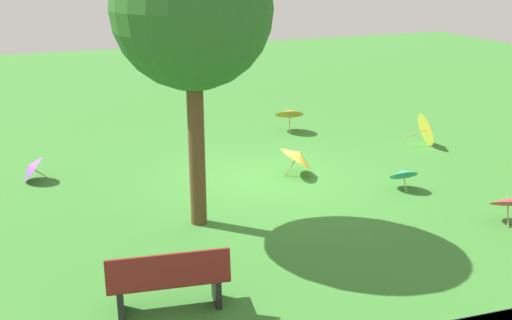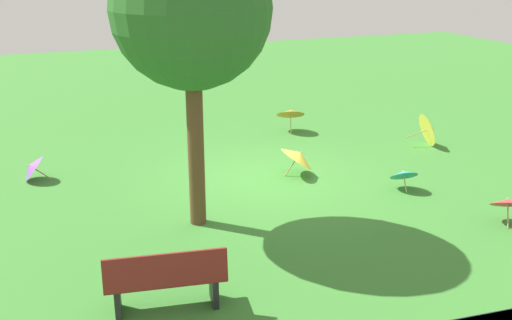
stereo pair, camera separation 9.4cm
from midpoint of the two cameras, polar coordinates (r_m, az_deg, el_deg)
ground at (r=12.71m, az=0.92°, el=-1.85°), size 40.00×40.00×0.00m
park_bench at (r=8.10m, az=-8.23°, el=-11.23°), size 1.65×0.71×0.90m
shade_tree at (r=9.81m, az=-5.92°, el=14.04°), size 2.62×2.62×5.03m
parasol_yellow_0 at (r=15.47m, az=16.40°, el=2.85°), size 0.88×0.92×0.86m
parasol_purple_0 at (r=13.38m, az=-20.42°, el=-0.62°), size 0.66×0.68×0.59m
parasol_orange_0 at (r=16.08m, az=3.47°, el=4.54°), size 0.94×0.92×0.75m
parasol_teal_0 at (r=12.43m, az=14.08°, el=-1.27°), size 0.66×0.63×0.54m
parasol_yellow_2 at (r=12.83m, az=4.28°, el=0.41°), size 0.86×0.89×0.74m
parasol_red_0 at (r=11.43m, az=23.09°, el=-3.69°), size 0.81×0.80×0.60m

